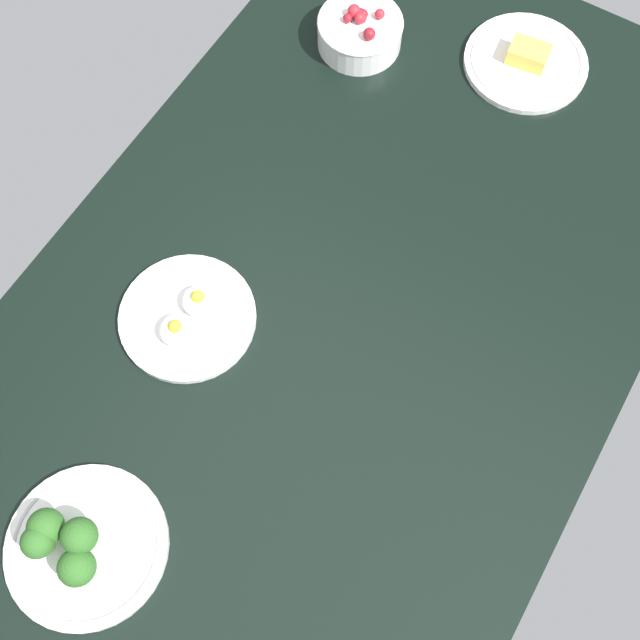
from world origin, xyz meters
TOP-DOWN VIEW (x-y plane):
  - dining_table at (0.00, 0.00)cm, footprint 151.56×84.03cm
  - plate_eggs at (9.08, -16.67)cm, footprint 19.75×19.75cm
  - plate_broccoli at (42.31, -10.00)cm, footprint 20.95×20.95cm
  - plate_cheese at (-57.89, 4.80)cm, footprint 20.52×20.52cm
  - bowl_berries at (-47.42, -21.09)cm, footprint 14.23×14.23cm

SIDE VIEW (x-z plane):
  - dining_table at x=0.00cm, z-range 0.00..4.00cm
  - plate_cheese at x=-57.89cm, z-range 2.89..6.92cm
  - plate_eggs at x=9.08cm, z-range 2.74..7.47cm
  - plate_broccoli at x=42.31cm, z-range 2.26..10.58cm
  - bowl_berries at x=-47.42cm, z-range 3.39..10.46cm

